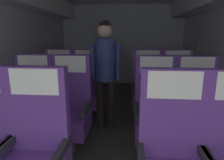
{
  "coord_description": "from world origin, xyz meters",
  "views": [
    {
      "loc": [
        0.2,
        0.22,
        1.37
      ],
      "look_at": [
        -0.03,
        2.86,
        0.76
      ],
      "focal_mm": 30.95,
      "sensor_mm": 36.0,
      "label": 1
    }
  ],
  "objects_px": {
    "seat_b_left_aisle": "(70,110)",
    "seat_c_left_window": "(59,89)",
    "seat_b_right_window": "(155,113)",
    "seat_c_left_aisle": "(86,90)",
    "seat_a_left_aisle": "(35,155)",
    "seat_b_right_aisle": "(195,114)",
    "seat_c_right_window": "(147,91)",
    "flight_attendant": "(105,65)",
    "seat_b_left_window": "(33,108)",
    "seat_c_right_aisle": "(176,91)"
  },
  "relations": [
    {
      "from": "seat_a_left_aisle",
      "to": "seat_b_left_aisle",
      "type": "relative_size",
      "value": 1.0
    },
    {
      "from": "seat_b_left_window",
      "to": "seat_c_right_aisle",
      "type": "distance_m",
      "value": 2.18
    },
    {
      "from": "seat_a_left_aisle",
      "to": "seat_b_left_aisle",
      "type": "distance_m",
      "value": 0.92
    },
    {
      "from": "seat_a_left_aisle",
      "to": "seat_c_right_aisle",
      "type": "height_order",
      "value": "same"
    },
    {
      "from": "seat_b_right_window",
      "to": "flight_attendant",
      "type": "bearing_deg",
      "value": 140.82
    },
    {
      "from": "seat_b_left_window",
      "to": "flight_attendant",
      "type": "bearing_deg",
      "value": 31.51
    },
    {
      "from": "seat_a_left_aisle",
      "to": "seat_c_left_window",
      "type": "distance_m",
      "value": 1.9
    },
    {
      "from": "seat_b_right_window",
      "to": "seat_c_left_aisle",
      "type": "height_order",
      "value": "same"
    },
    {
      "from": "seat_c_right_aisle",
      "to": "seat_c_right_window",
      "type": "relative_size",
      "value": 1.0
    },
    {
      "from": "seat_c_right_window",
      "to": "seat_a_left_aisle",
      "type": "bearing_deg",
      "value": -118.7
    },
    {
      "from": "seat_b_right_aisle",
      "to": "seat_b_right_window",
      "type": "bearing_deg",
      "value": 179.26
    },
    {
      "from": "seat_b_right_aisle",
      "to": "seat_c_left_aisle",
      "type": "xyz_separation_m",
      "value": [
        -1.49,
        0.92,
        0.0
      ]
    },
    {
      "from": "seat_b_right_aisle",
      "to": "seat_a_left_aisle",
      "type": "bearing_deg",
      "value": -148.42
    },
    {
      "from": "seat_c_right_window",
      "to": "seat_b_right_aisle",
      "type": "bearing_deg",
      "value": -63.14
    },
    {
      "from": "seat_b_right_window",
      "to": "seat_c_right_window",
      "type": "relative_size",
      "value": 1.0
    },
    {
      "from": "seat_b_left_window",
      "to": "seat_c_left_aisle",
      "type": "xyz_separation_m",
      "value": [
        0.48,
        0.91,
        0.0
      ]
    },
    {
      "from": "seat_c_left_window",
      "to": "flight_attendant",
      "type": "xyz_separation_m",
      "value": [
        0.85,
        -0.38,
        0.49
      ]
    },
    {
      "from": "seat_c_left_window",
      "to": "seat_c_right_window",
      "type": "distance_m",
      "value": 1.49
    },
    {
      "from": "seat_b_left_aisle",
      "to": "seat_c_left_window",
      "type": "bearing_deg",
      "value": 117.5
    },
    {
      "from": "seat_c_left_window",
      "to": "flight_attendant",
      "type": "height_order",
      "value": "flight_attendant"
    },
    {
      "from": "seat_c_left_window",
      "to": "seat_b_left_aisle",
      "type": "bearing_deg",
      "value": -62.5
    },
    {
      "from": "seat_c_right_window",
      "to": "seat_c_left_window",
      "type": "bearing_deg",
      "value": -179.3
    },
    {
      "from": "flight_attendant",
      "to": "seat_b_left_aisle",
      "type": "bearing_deg",
      "value": 64.62
    },
    {
      "from": "seat_a_left_aisle",
      "to": "seat_c_right_aisle",
      "type": "bearing_deg",
      "value": 51.23
    },
    {
      "from": "seat_b_left_window",
      "to": "seat_b_right_aisle",
      "type": "relative_size",
      "value": 1.0
    },
    {
      "from": "seat_b_right_aisle",
      "to": "seat_c_left_window",
      "type": "relative_size",
      "value": 1.0
    },
    {
      "from": "seat_b_right_window",
      "to": "seat_c_right_aisle",
      "type": "bearing_deg",
      "value": 63.44
    },
    {
      "from": "seat_c_right_aisle",
      "to": "seat_c_left_aisle",
      "type": "bearing_deg",
      "value": -179.27
    },
    {
      "from": "seat_b_right_window",
      "to": "flight_attendant",
      "type": "relative_size",
      "value": 0.73
    },
    {
      "from": "seat_a_left_aisle",
      "to": "seat_b_left_aisle",
      "type": "xyz_separation_m",
      "value": [
        0.0,
        0.92,
        0.0
      ]
    },
    {
      "from": "seat_b_right_aisle",
      "to": "seat_c_left_aisle",
      "type": "relative_size",
      "value": 1.0
    },
    {
      "from": "seat_c_left_aisle",
      "to": "seat_c_right_window",
      "type": "bearing_deg",
      "value": 0.76
    },
    {
      "from": "seat_a_left_aisle",
      "to": "seat_b_right_window",
      "type": "xyz_separation_m",
      "value": [
        1.02,
        0.92,
        0.0
      ]
    },
    {
      "from": "seat_a_left_aisle",
      "to": "seat_b_right_aisle",
      "type": "height_order",
      "value": "same"
    },
    {
      "from": "seat_b_right_aisle",
      "to": "seat_b_right_window",
      "type": "distance_m",
      "value": 0.47
    },
    {
      "from": "seat_c_left_window",
      "to": "seat_c_left_aisle",
      "type": "bearing_deg",
      "value": 0.56
    },
    {
      "from": "seat_b_right_window",
      "to": "seat_b_left_aisle",
      "type": "bearing_deg",
      "value": -179.67
    },
    {
      "from": "seat_b_left_window",
      "to": "seat_b_left_aisle",
      "type": "xyz_separation_m",
      "value": [
        0.48,
        -0.01,
        0.0
      ]
    },
    {
      "from": "seat_b_left_aisle",
      "to": "seat_c_left_window",
      "type": "height_order",
      "value": "same"
    },
    {
      "from": "seat_b_right_window",
      "to": "seat_c_left_window",
      "type": "bearing_deg",
      "value": 148.66
    },
    {
      "from": "seat_b_right_window",
      "to": "seat_c_left_aisle",
      "type": "bearing_deg",
      "value": 138.12
    },
    {
      "from": "seat_a_left_aisle",
      "to": "seat_c_left_aisle",
      "type": "relative_size",
      "value": 1.0
    },
    {
      "from": "seat_b_right_window",
      "to": "seat_c_right_aisle",
      "type": "xyz_separation_m",
      "value": [
        0.47,
        0.94,
        0.0
      ]
    },
    {
      "from": "seat_a_left_aisle",
      "to": "seat_b_left_window",
      "type": "distance_m",
      "value": 1.04
    },
    {
      "from": "seat_b_left_aisle",
      "to": "seat_c_right_window",
      "type": "height_order",
      "value": "same"
    },
    {
      "from": "seat_b_left_window",
      "to": "seat_a_left_aisle",
      "type": "bearing_deg",
      "value": -62.73
    },
    {
      "from": "seat_b_left_window",
      "to": "seat_c_left_aisle",
      "type": "distance_m",
      "value": 1.03
    },
    {
      "from": "seat_b_left_window",
      "to": "flight_attendant",
      "type": "distance_m",
      "value": 1.11
    },
    {
      "from": "seat_a_left_aisle",
      "to": "seat_c_right_aisle",
      "type": "distance_m",
      "value": 2.38
    },
    {
      "from": "seat_c_right_aisle",
      "to": "seat_c_right_window",
      "type": "bearing_deg",
      "value": -179.33
    }
  ]
}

